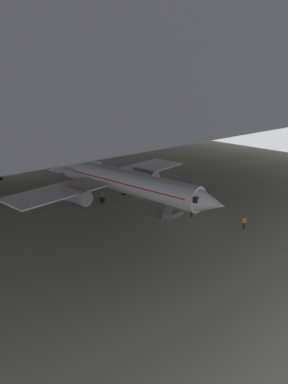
# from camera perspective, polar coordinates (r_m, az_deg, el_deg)

# --- Properties ---
(ground_plane) EXTENTS (110.00, 110.00, 0.00)m
(ground_plane) POSITION_cam_1_polar(r_m,az_deg,el_deg) (52.03, -1.27, -2.07)
(ground_plane) COLOR gray
(hangar_structure) EXTENTS (121.00, 99.00, 18.37)m
(hangar_structure) POSITION_cam_1_polar(r_m,az_deg,el_deg) (60.08, -10.38, 17.56)
(hangar_structure) COLOR #4C4F54
(hangar_structure) RESTS_ON ground_plane
(airplane_main) EXTENTS (33.16, 34.11, 10.78)m
(airplane_main) POSITION_cam_1_polar(r_m,az_deg,el_deg) (52.42, -3.64, 1.87)
(airplane_main) COLOR white
(airplane_main) RESTS_ON ground_plane
(boarding_stairs) EXTENTS (4.20, 1.96, 4.52)m
(boarding_stairs) POSITION_cam_1_polar(r_m,az_deg,el_deg) (47.75, 5.01, -3.07)
(boarding_stairs) COLOR slate
(boarding_stairs) RESTS_ON ground_plane
(crew_worker_near_nose) EXTENTS (0.46, 0.39, 1.75)m
(crew_worker_near_nose) POSITION_cam_1_polar(r_m,az_deg,el_deg) (44.92, 16.06, -4.71)
(crew_worker_near_nose) COLOR #232838
(crew_worker_near_nose) RESTS_ON ground_plane
(crew_worker_by_stairs) EXTENTS (0.37, 0.49, 1.59)m
(crew_worker_by_stairs) POSITION_cam_1_polar(r_m,az_deg,el_deg) (47.51, 7.83, -3.05)
(crew_worker_by_stairs) COLOR #232838
(crew_worker_by_stairs) RESTS_ON ground_plane
(baggage_tug) EXTENTS (2.13, 2.51, 0.90)m
(baggage_tug) POSITION_cam_1_polar(r_m,az_deg,el_deg) (63.16, -7.53, 1.88)
(baggage_tug) COLOR yellow
(baggage_tug) RESTS_ON ground_plane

